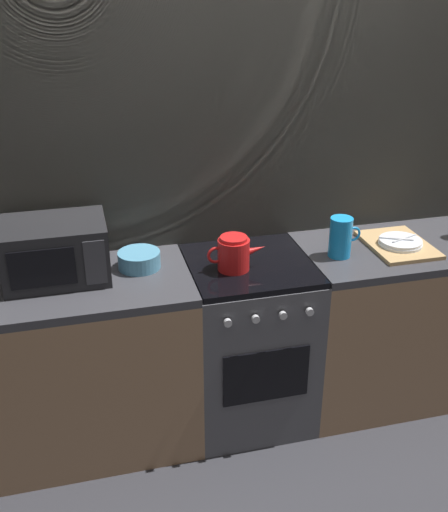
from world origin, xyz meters
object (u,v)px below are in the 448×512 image
at_px(kettle, 234,253).
at_px(mixing_bowl, 139,260).
at_px(microwave, 56,251).
at_px(pitcher, 341,237).
at_px(stove_unit, 248,341).
at_px(dish_pile, 399,244).

bearing_deg(kettle, mixing_bowl, 163.48).
relative_size(microwave, pitcher, 2.30).
relative_size(stove_unit, pitcher, 4.50).
distance_m(microwave, mixing_bowl, 0.38).
relative_size(kettle, mixing_bowl, 1.42).
distance_m(stove_unit, dish_pile, 0.91).
height_order(mixing_bowl, dish_pile, mixing_bowl).
xyz_separation_m(stove_unit, pitcher, (0.45, -0.03, 0.55)).
bearing_deg(dish_pile, pitcher, -176.59).
height_order(microwave, dish_pile, microwave).
distance_m(stove_unit, kettle, 0.54).
xyz_separation_m(mixing_bowl, dish_pile, (1.30, -0.10, -0.02)).
bearing_deg(kettle, pitcher, 1.24).
bearing_deg(dish_pile, stove_unit, 178.94).
relative_size(stove_unit, microwave, 1.96).
relative_size(stove_unit, dish_pile, 2.25).
bearing_deg(microwave, stove_unit, -4.58).
relative_size(mixing_bowl, pitcher, 1.00).
height_order(stove_unit, pitcher, pitcher).
bearing_deg(microwave, dish_pile, -2.94).
bearing_deg(stove_unit, microwave, 175.42).
height_order(kettle, mixing_bowl, kettle).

